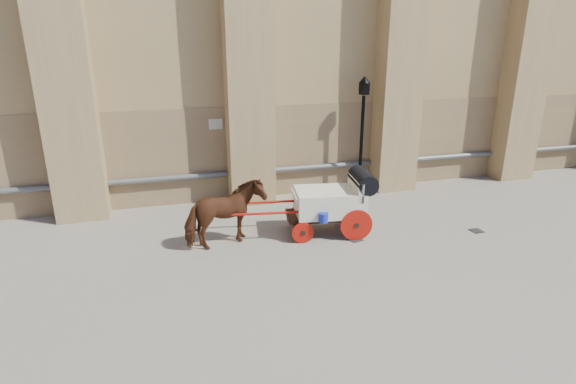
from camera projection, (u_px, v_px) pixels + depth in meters
name	position (u px, v px, depth m)	size (l,w,h in m)	color
ground	(319.00, 243.00, 11.52)	(90.00, 90.00, 0.00)	#6E665B
horse	(225.00, 214.00, 11.11)	(0.90, 1.98, 1.67)	#582C13
carriage	(334.00, 200.00, 11.86)	(4.01, 1.64, 1.70)	black
street_lamp	(362.00, 133.00, 14.58)	(0.37, 0.37, 3.90)	black
drain_grate_near	(355.00, 239.00, 11.69)	(0.32, 0.32, 0.01)	black
drain_grate_far	(476.00, 231.00, 12.23)	(0.32, 0.32, 0.01)	black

